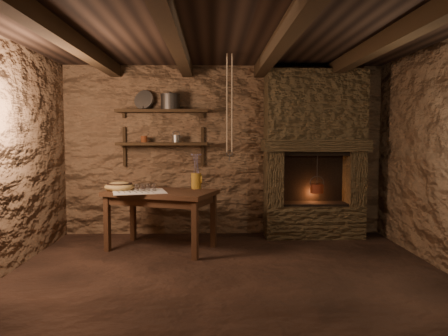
{
  "coord_description": "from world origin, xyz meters",
  "views": [
    {
      "loc": [
        -0.15,
        -4.23,
        1.41
      ],
      "look_at": [
        -0.02,
        0.9,
        1.03
      ],
      "focal_mm": 35.0,
      "sensor_mm": 36.0,
      "label": 1
    }
  ],
  "objects_px": {
    "work_table": "(161,218)",
    "red_pot": "(317,188)",
    "wooden_bowl": "(119,187)",
    "iron_stockpot": "(170,102)",
    "stoneware_jug": "(196,173)"
  },
  "relations": [
    {
      "from": "work_table",
      "to": "red_pot",
      "type": "bearing_deg",
      "value": 36.11
    },
    {
      "from": "wooden_bowl",
      "to": "iron_stockpot",
      "type": "height_order",
      "value": "iron_stockpot"
    },
    {
      "from": "red_pot",
      "to": "wooden_bowl",
      "type": "bearing_deg",
      "value": -168.52
    },
    {
      "from": "work_table",
      "to": "iron_stockpot",
      "type": "relative_size",
      "value": 5.59
    },
    {
      "from": "wooden_bowl",
      "to": "red_pot",
      "type": "xyz_separation_m",
      "value": [
        2.6,
        0.53,
        -0.08
      ]
    },
    {
      "from": "wooden_bowl",
      "to": "red_pot",
      "type": "distance_m",
      "value": 2.66
    },
    {
      "from": "stoneware_jug",
      "to": "red_pot",
      "type": "height_order",
      "value": "stoneware_jug"
    },
    {
      "from": "iron_stockpot",
      "to": "stoneware_jug",
      "type": "bearing_deg",
      "value": -53.28
    },
    {
      "from": "wooden_bowl",
      "to": "red_pot",
      "type": "relative_size",
      "value": 0.68
    },
    {
      "from": "work_table",
      "to": "red_pot",
      "type": "distance_m",
      "value": 2.18
    },
    {
      "from": "stoneware_jug",
      "to": "red_pot",
      "type": "distance_m",
      "value": 1.71
    },
    {
      "from": "red_pot",
      "to": "iron_stockpot",
      "type": "bearing_deg",
      "value": 176.6
    },
    {
      "from": "work_table",
      "to": "wooden_bowl",
      "type": "distance_m",
      "value": 0.65
    },
    {
      "from": "stoneware_jug",
      "to": "wooden_bowl",
      "type": "bearing_deg",
      "value": -149.88
    },
    {
      "from": "stoneware_jug",
      "to": "wooden_bowl",
      "type": "distance_m",
      "value": 0.98
    }
  ]
}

